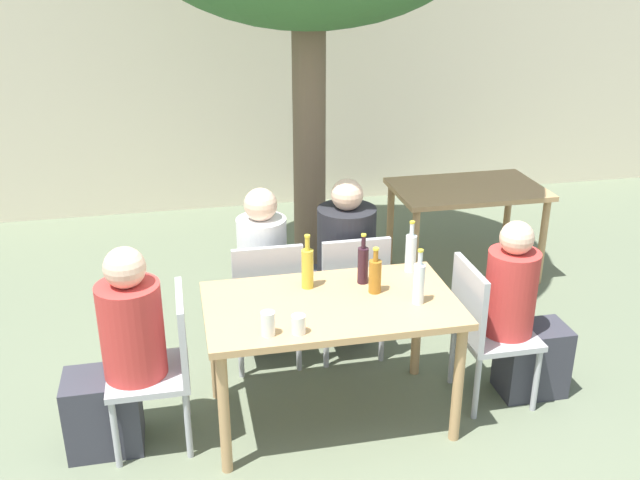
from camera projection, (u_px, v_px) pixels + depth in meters
The scene contains 19 objects.
ground_plane at pixel (330, 416), 4.26m from camera, with size 30.00×30.00×0.00m, color #667056.
cafe_building_wall at pixel (248, 73), 7.16m from camera, with size 10.00×0.08×2.80m.
dining_table_front at pixel (331, 316), 4.00m from camera, with size 1.41×0.81×0.77m.
dining_table_back at pixel (467, 199), 5.85m from camera, with size 1.21×0.76×0.77m.
patio_chair_0 at pixel (164, 361), 3.88m from camera, with size 0.44×0.44×0.90m.
patio_chair_1 at pixel (484, 325), 4.24m from camera, with size 0.44×0.44×0.90m.
patio_chair_2 at pixel (266, 297), 4.58m from camera, with size 0.44×0.44×0.90m.
patio_chair_3 at pixel (351, 288), 4.69m from camera, with size 0.44×0.44×0.90m.
person_seated_0 at pixel (119, 362), 3.83m from camera, with size 0.57×0.34×1.20m.
person_seated_1 at pixel (522, 321), 4.29m from camera, with size 0.55×0.30×1.16m.
person_seated_2 at pixel (261, 278), 4.79m from camera, with size 0.32×0.56×1.20m.
person_seated_3 at pixel (343, 268), 4.88m from camera, with size 0.39×0.59×1.22m.
wine_bottle_0 at pixel (363, 264), 4.14m from camera, with size 0.06×0.06×0.31m.
amber_bottle_1 at pixel (375, 275), 4.03m from camera, with size 0.07×0.07×0.27m.
oil_cruet_2 at pixel (307, 267), 4.08m from camera, with size 0.07×0.07×0.33m.
water_bottle_3 at pixel (419, 282), 3.90m from camera, with size 0.06×0.06×0.32m.
water_bottle_4 at pixel (411, 252), 4.28m from camera, with size 0.07×0.07×0.32m.
drinking_glass_0 at pixel (299, 324), 3.63m from camera, with size 0.07×0.07×0.10m.
drinking_glass_1 at pixel (268, 324), 3.60m from camera, with size 0.07×0.07×0.13m.
Camera 1 is at (-0.79, -3.43, 2.63)m, focal length 40.00 mm.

